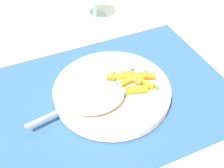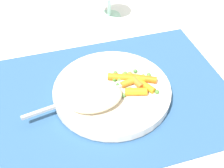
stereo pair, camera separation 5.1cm
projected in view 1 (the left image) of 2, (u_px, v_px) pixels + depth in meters
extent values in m
plane|color=white|center=(112.00, 96.00, 0.58)|extent=(2.40, 2.40, 0.00)
cube|color=#2D5684|center=(112.00, 95.00, 0.58)|extent=(0.48, 0.36, 0.01)
cylinder|color=silver|center=(112.00, 91.00, 0.57)|extent=(0.23, 0.23, 0.02)
ellipsoid|color=beige|center=(97.00, 98.00, 0.52)|extent=(0.11, 0.08, 0.03)
cylinder|color=orange|center=(137.00, 76.00, 0.58)|extent=(0.05, 0.02, 0.01)
cylinder|color=orange|center=(143.00, 82.00, 0.57)|extent=(0.03, 0.05, 0.01)
cylinder|color=orange|center=(119.00, 77.00, 0.58)|extent=(0.05, 0.03, 0.01)
cylinder|color=orange|center=(143.00, 76.00, 0.58)|extent=(0.05, 0.04, 0.01)
cylinder|color=orange|center=(134.00, 79.00, 0.57)|extent=(0.02, 0.05, 0.01)
cylinder|color=orange|center=(130.00, 79.00, 0.57)|extent=(0.05, 0.02, 0.01)
cylinder|color=orange|center=(137.00, 89.00, 0.55)|extent=(0.04, 0.03, 0.01)
sphere|color=#478D40|center=(132.00, 69.00, 0.60)|extent=(0.01, 0.01, 0.01)
sphere|color=green|center=(117.00, 84.00, 0.57)|extent=(0.01, 0.01, 0.01)
sphere|color=#588D46|center=(125.00, 94.00, 0.54)|extent=(0.01, 0.01, 0.01)
sphere|color=#569830|center=(123.00, 73.00, 0.59)|extent=(0.01, 0.01, 0.01)
sphere|color=#509E3B|center=(130.00, 88.00, 0.56)|extent=(0.01, 0.01, 0.01)
sphere|color=#529439|center=(118.00, 79.00, 0.57)|extent=(0.01, 0.01, 0.01)
sphere|color=#58B03B|center=(141.00, 73.00, 0.59)|extent=(0.01, 0.01, 0.01)
sphere|color=green|center=(148.00, 75.00, 0.58)|extent=(0.01, 0.01, 0.01)
sphere|color=#569038|center=(113.00, 73.00, 0.59)|extent=(0.01, 0.01, 0.01)
sphere|color=#5BAF2E|center=(122.00, 74.00, 0.59)|extent=(0.01, 0.01, 0.01)
sphere|color=#4D8E39|center=(157.00, 88.00, 0.56)|extent=(0.01, 0.01, 0.01)
sphere|color=#54AD3E|center=(146.00, 72.00, 0.59)|extent=(0.01, 0.01, 0.01)
sphere|color=#57A034|center=(127.00, 72.00, 0.59)|extent=(0.01, 0.01, 0.01)
sphere|color=#49992E|center=(113.00, 79.00, 0.57)|extent=(0.01, 0.01, 0.01)
cube|color=beige|center=(117.00, 84.00, 0.57)|extent=(0.05, 0.02, 0.01)
cube|color=beige|center=(69.00, 107.00, 0.52)|extent=(0.17, 0.03, 0.01)
cylinder|color=#B2E0CC|center=(95.00, 16.00, 0.80)|extent=(0.06, 0.06, 0.00)
cylinder|color=#B2E0CC|center=(94.00, 5.00, 0.77)|extent=(0.01, 0.01, 0.06)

